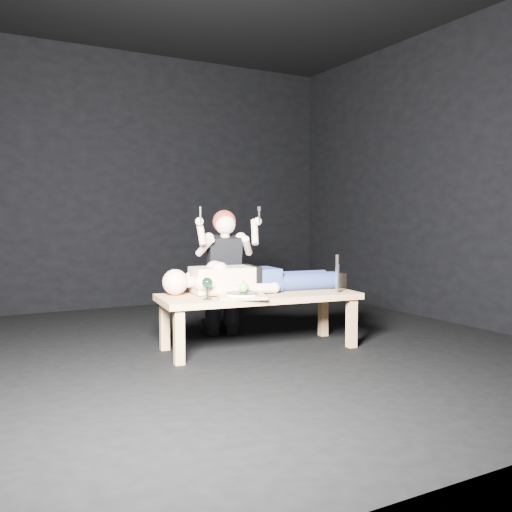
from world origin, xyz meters
The scene contains 13 objects.
ground centered at (0.00, 0.00, 0.00)m, with size 5.00×5.00×0.00m, color black.
back_wall centered at (0.00, 2.50, 1.50)m, with size 5.00×5.00×0.00m, color black.
table centered at (0.24, -0.13, 0.23)m, with size 1.60×0.60×0.45m, color tan.
lying_man centered at (0.31, 0.01, 0.58)m, with size 1.57×0.48×0.26m, color beige, non-canonical shape.
kneeling_woman centered at (0.20, 0.46, 0.58)m, with size 0.62×0.69×1.16m, color black, non-canonical shape.
serving_tray centered at (0.01, -0.29, 0.46)m, with size 0.36×0.26×0.02m, color tan.
plate centered at (0.01, -0.29, 0.48)m, with size 0.24×0.24×0.02m, color white.
apple centered at (0.03, -0.28, 0.53)m, with size 0.08×0.08×0.08m, color green.
goblet centered at (-0.25, -0.22, 0.53)m, with size 0.08×0.08×0.17m, color black, non-canonical shape.
fork_flat centered at (-0.15, -0.29, 0.45)m, with size 0.01×0.17×0.01m, color #B2B2B7.
knife_flat centered at (0.24, -0.29, 0.45)m, with size 0.01×0.17×0.01m, color #B2B2B7.
spoon_flat centered at (0.23, -0.24, 0.45)m, with size 0.01×0.17×0.01m, color #B2B2B7.
carving_knife centered at (0.83, -0.39, 0.61)m, with size 0.04×0.04×0.31m, color #B2B2B7, non-canonical shape.
Camera 1 is at (-1.88, -4.00, 1.06)m, focal length 38.75 mm.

